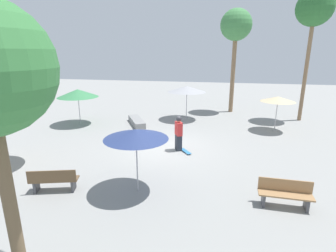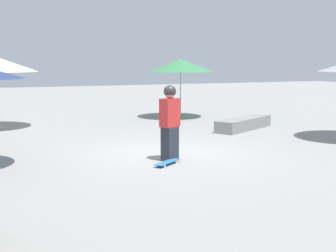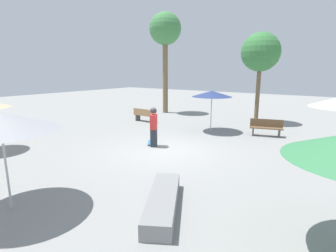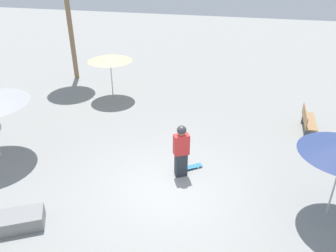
# 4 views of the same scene
# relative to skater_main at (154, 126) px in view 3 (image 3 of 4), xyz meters

# --- Properties ---
(ground_plane) EXTENTS (60.00, 60.00, 0.00)m
(ground_plane) POSITION_rel_skater_main_xyz_m (-0.19, -0.70, -0.93)
(ground_plane) COLOR gray
(skater_main) EXTENTS (0.52, 0.44, 1.73)m
(skater_main) POSITION_rel_skater_main_xyz_m (0.00, 0.00, 0.00)
(skater_main) COLOR #282D38
(skater_main) RESTS_ON ground_plane
(skateboard) EXTENTS (0.76, 0.64, 0.07)m
(skateboard) POSITION_rel_skater_main_xyz_m (0.23, 0.39, -0.87)
(skateboard) COLOR teal
(skateboard) RESTS_ON ground_plane
(concrete_ledge) EXTENTS (2.61, 1.86, 0.38)m
(concrete_ledge) POSITION_rel_skater_main_xyz_m (-4.10, -3.49, -0.74)
(concrete_ledge) COLOR gray
(concrete_ledge) RESTS_ON ground_plane
(bench_near) EXTENTS (0.87, 1.66, 0.85)m
(bench_near) POSITION_rel_skater_main_xyz_m (4.76, -3.54, -0.51)
(bench_near) COLOR #47474C
(bench_near) RESTS_ON ground_plane
(bench_far) EXTENTS (0.49, 1.61, 0.85)m
(bench_far) POSITION_rel_skater_main_xyz_m (4.12, 4.02, -0.51)
(bench_far) COLOR #47474C
(bench_far) RESTS_ON ground_plane
(shade_umbrella_navy) EXTENTS (2.15, 2.15, 2.22)m
(shade_umbrella_navy) POSITION_rel_skater_main_xyz_m (4.12, -0.75, 1.13)
(shade_umbrella_navy) COLOR #B7B7BC
(shade_umbrella_navy) RESTS_ON ground_plane
(shade_umbrella_grey) EXTENTS (2.66, 2.66, 2.37)m
(shade_umbrella_grey) POSITION_rel_skater_main_xyz_m (-6.20, -0.46, 1.23)
(shade_umbrella_grey) COLOR #B7B7BC
(shade_umbrella_grey) RESTS_ON ground_plane
(palm_tree_far_back) EXTENTS (2.39, 2.39, 7.55)m
(palm_tree_far_back) POSITION_rel_skater_main_xyz_m (8.01, 5.11, 5.20)
(palm_tree_far_back) COLOR brown
(palm_tree_far_back) RESTS_ON ground_plane
(palm_tree_left) EXTENTS (2.37, 2.37, 5.58)m
(palm_tree_left) POSITION_rel_skater_main_xyz_m (8.12, -2.01, 3.42)
(palm_tree_left) COLOR brown
(palm_tree_left) RESTS_ON ground_plane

